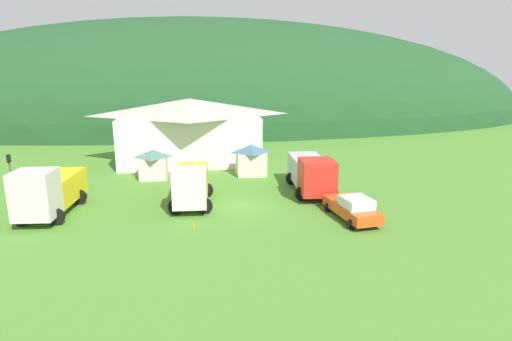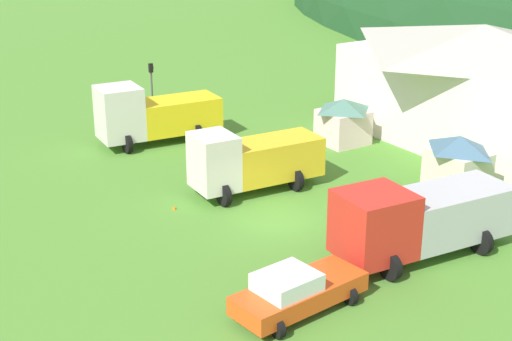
{
  "view_description": "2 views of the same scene",
  "coord_description": "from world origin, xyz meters",
  "px_view_note": "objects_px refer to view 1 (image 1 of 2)",
  "views": [
    {
      "loc": [
        -3.59,
        -28.74,
        9.65
      ],
      "look_at": [
        1.23,
        2.28,
        2.13
      ],
      "focal_mm": 29.19,
      "sensor_mm": 36.0,
      "label": 1
    },
    {
      "loc": [
        25.59,
        -17.64,
        14.03
      ],
      "look_at": [
        -0.77,
        -0.67,
        2.35
      ],
      "focal_mm": 53.0,
      "sensor_mm": 36.0,
      "label": 2
    }
  ],
  "objects_px": {
    "heavy_rig_striped": "(192,184)",
    "traffic_light_west": "(11,177)",
    "play_shed_pink": "(153,164)",
    "flatbed_truck_yellow": "(49,191)",
    "play_shed_cream": "(251,159)",
    "traffic_cone_near_pickup": "(193,226)",
    "service_pickup_orange": "(352,208)",
    "depot_building": "(190,129)",
    "crane_truck_red": "(311,172)"
  },
  "relations": [
    {
      "from": "flatbed_truck_yellow",
      "to": "heavy_rig_striped",
      "type": "xyz_separation_m",
      "value": [
        9.57,
        0.81,
        -0.13
      ]
    },
    {
      "from": "play_shed_cream",
      "to": "traffic_light_west",
      "type": "relative_size",
      "value": 0.72
    },
    {
      "from": "crane_truck_red",
      "to": "service_pickup_orange",
      "type": "height_order",
      "value": "crane_truck_red"
    },
    {
      "from": "heavy_rig_striped",
      "to": "traffic_cone_near_pickup",
      "type": "bearing_deg",
      "value": 4.06
    },
    {
      "from": "depot_building",
      "to": "play_shed_cream",
      "type": "distance_m",
      "value": 9.67
    },
    {
      "from": "service_pickup_orange",
      "to": "traffic_cone_near_pickup",
      "type": "distance_m",
      "value": 10.52
    },
    {
      "from": "heavy_rig_striped",
      "to": "depot_building",
      "type": "bearing_deg",
      "value": -176.26
    },
    {
      "from": "service_pickup_orange",
      "to": "traffic_cone_near_pickup",
      "type": "relative_size",
      "value": 11.62
    },
    {
      "from": "play_shed_pink",
      "to": "depot_building",
      "type": "bearing_deg",
      "value": 65.14
    },
    {
      "from": "traffic_light_west",
      "to": "service_pickup_orange",
      "type": "bearing_deg",
      "value": -13.24
    },
    {
      "from": "flatbed_truck_yellow",
      "to": "service_pickup_orange",
      "type": "relative_size",
      "value": 1.4
    },
    {
      "from": "play_shed_pink",
      "to": "play_shed_cream",
      "type": "bearing_deg",
      "value": -1.27
    },
    {
      "from": "heavy_rig_striped",
      "to": "traffic_light_west",
      "type": "bearing_deg",
      "value": -89.16
    },
    {
      "from": "flatbed_truck_yellow",
      "to": "service_pickup_orange",
      "type": "bearing_deg",
      "value": 83.76
    },
    {
      "from": "depot_building",
      "to": "traffic_light_west",
      "type": "bearing_deg",
      "value": -128.82
    },
    {
      "from": "heavy_rig_striped",
      "to": "traffic_light_west",
      "type": "relative_size",
      "value": 1.65
    },
    {
      "from": "traffic_light_west",
      "to": "traffic_cone_near_pickup",
      "type": "bearing_deg",
      "value": -21.45
    },
    {
      "from": "play_shed_pink",
      "to": "flatbed_truck_yellow",
      "type": "relative_size",
      "value": 0.37
    },
    {
      "from": "traffic_cone_near_pickup",
      "to": "flatbed_truck_yellow",
      "type": "bearing_deg",
      "value": 160.18
    },
    {
      "from": "play_shed_cream",
      "to": "service_pickup_orange",
      "type": "bearing_deg",
      "value": -69.61
    },
    {
      "from": "play_shed_cream",
      "to": "traffic_cone_near_pickup",
      "type": "bearing_deg",
      "value": -113.83
    },
    {
      "from": "play_shed_pink",
      "to": "flatbed_truck_yellow",
      "type": "distance_m",
      "value": 11.22
    },
    {
      "from": "traffic_cone_near_pickup",
      "to": "depot_building",
      "type": "bearing_deg",
      "value": 90.16
    },
    {
      "from": "depot_building",
      "to": "play_shed_cream",
      "type": "height_order",
      "value": "depot_building"
    },
    {
      "from": "flatbed_truck_yellow",
      "to": "crane_truck_red",
      "type": "height_order",
      "value": "flatbed_truck_yellow"
    },
    {
      "from": "play_shed_pink",
      "to": "traffic_cone_near_pickup",
      "type": "height_order",
      "value": "play_shed_pink"
    },
    {
      "from": "play_shed_pink",
      "to": "flatbed_truck_yellow",
      "type": "height_order",
      "value": "flatbed_truck_yellow"
    },
    {
      "from": "traffic_light_west",
      "to": "traffic_cone_near_pickup",
      "type": "distance_m",
      "value": 13.58
    },
    {
      "from": "heavy_rig_striped",
      "to": "crane_truck_red",
      "type": "height_order",
      "value": "heavy_rig_striped"
    },
    {
      "from": "traffic_light_west",
      "to": "traffic_cone_near_pickup",
      "type": "height_order",
      "value": "traffic_light_west"
    },
    {
      "from": "crane_truck_red",
      "to": "service_pickup_orange",
      "type": "bearing_deg",
      "value": 12.47
    },
    {
      "from": "play_shed_cream",
      "to": "traffic_cone_near_pickup",
      "type": "height_order",
      "value": "play_shed_cream"
    },
    {
      "from": "flatbed_truck_yellow",
      "to": "crane_truck_red",
      "type": "distance_m",
      "value": 19.33
    },
    {
      "from": "heavy_rig_striped",
      "to": "crane_truck_red",
      "type": "xyz_separation_m",
      "value": [
        9.57,
        1.86,
        0.05
      ]
    },
    {
      "from": "depot_building",
      "to": "play_shed_pink",
      "type": "height_order",
      "value": "depot_building"
    },
    {
      "from": "play_shed_cream",
      "to": "traffic_light_west",
      "type": "height_order",
      "value": "traffic_light_west"
    },
    {
      "from": "flatbed_truck_yellow",
      "to": "traffic_light_west",
      "type": "bearing_deg",
      "value": -111.79
    },
    {
      "from": "heavy_rig_striped",
      "to": "service_pickup_orange",
      "type": "bearing_deg",
      "value": 69.19
    },
    {
      "from": "play_shed_cream",
      "to": "traffic_cone_near_pickup",
      "type": "relative_size",
      "value": 6.52
    },
    {
      "from": "depot_building",
      "to": "traffic_cone_near_pickup",
      "type": "height_order",
      "value": "depot_building"
    },
    {
      "from": "heavy_rig_striped",
      "to": "traffic_cone_near_pickup",
      "type": "relative_size",
      "value": 14.88
    },
    {
      "from": "flatbed_truck_yellow",
      "to": "service_pickup_orange",
      "type": "xyz_separation_m",
      "value": [
        20.08,
        -3.97,
        -0.94
      ]
    },
    {
      "from": "heavy_rig_striped",
      "to": "play_shed_pink",
      "type": "bearing_deg",
      "value": -154.43
    },
    {
      "from": "play_shed_cream",
      "to": "traffic_light_west",
      "type": "bearing_deg",
      "value": -156.66
    },
    {
      "from": "play_shed_pink",
      "to": "traffic_light_west",
      "type": "relative_size",
      "value": 0.67
    },
    {
      "from": "play_shed_cream",
      "to": "heavy_rig_striped",
      "type": "bearing_deg",
      "value": -123.85
    },
    {
      "from": "play_shed_pink",
      "to": "heavy_rig_striped",
      "type": "xyz_separation_m",
      "value": [
        3.45,
        -8.58,
        0.26
      ]
    },
    {
      "from": "play_shed_cream",
      "to": "traffic_cone_near_pickup",
      "type": "xyz_separation_m",
      "value": [
        -5.59,
        -12.65,
        -1.51
      ]
    },
    {
      "from": "depot_building",
      "to": "heavy_rig_striped",
      "type": "distance_m",
      "value": 16.08
    },
    {
      "from": "play_shed_cream",
      "to": "heavy_rig_striped",
      "type": "xyz_separation_m",
      "value": [
        -5.62,
        -8.38,
        0.14
      ]
    }
  ]
}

